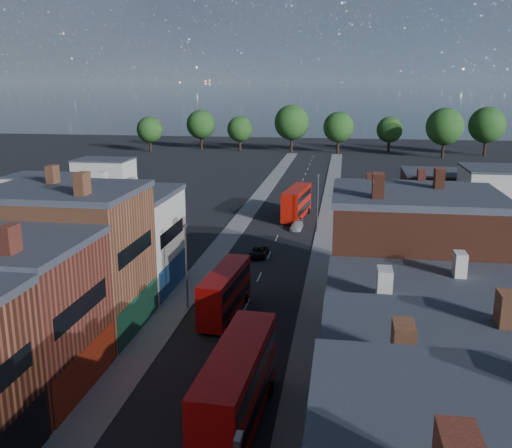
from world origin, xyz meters
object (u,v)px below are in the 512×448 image
(bus_0, at_px, (225,291))
(ped_3, at_px, (317,385))
(car_3, at_px, (297,226))
(car_2, at_px, (258,252))
(bus_2, at_px, (297,202))
(bus_1, at_px, (237,386))

(bus_0, relative_size, ped_3, 5.09)
(car_3, bearing_deg, car_2, -99.79)
(car_3, bearing_deg, bus_0, -92.45)
(bus_2, bearing_deg, car_2, -90.79)
(bus_1, distance_m, bus_2, 55.51)
(car_3, bearing_deg, bus_2, 99.80)
(bus_0, height_order, ped_3, bus_0)
(bus_0, distance_m, ped_3, 15.85)
(car_3, distance_m, ped_3, 45.07)
(bus_2, bearing_deg, car_3, -77.62)
(bus_0, bearing_deg, ped_3, -51.34)
(bus_2, bearing_deg, ped_3, -76.72)
(bus_1, height_order, bus_2, bus_1)
(bus_2, relative_size, car_2, 2.62)
(car_2, height_order, ped_3, ped_3)
(car_2, bearing_deg, bus_2, 83.48)
(bus_0, height_order, bus_2, bus_2)
(bus_2, relative_size, car_3, 2.91)
(bus_0, distance_m, bus_1, 17.35)
(bus_1, distance_m, ped_3, 6.18)
(bus_0, xyz_separation_m, bus_1, (4.23, -16.82, 0.47))
(bus_0, height_order, car_2, bus_0)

